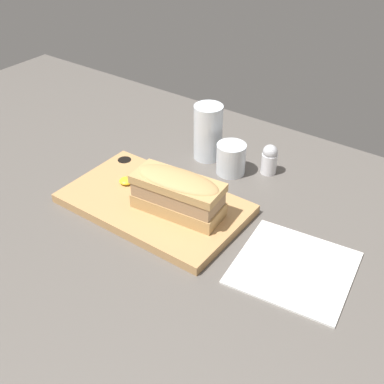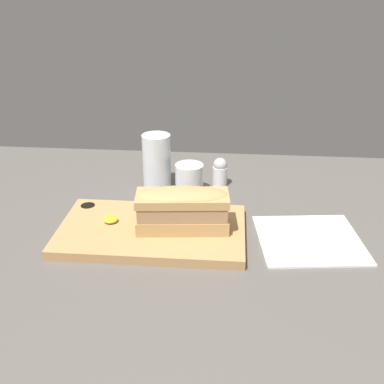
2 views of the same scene
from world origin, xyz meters
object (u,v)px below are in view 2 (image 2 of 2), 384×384
(serving_board, at_px, (152,230))
(napkin, at_px, (309,240))
(water_glass, at_px, (157,165))
(sandwich, at_px, (183,207))
(salt_shaker, at_px, (220,172))
(wine_glass, at_px, (189,180))

(serving_board, height_order, napkin, serving_board)
(water_glass, xyz_separation_m, napkin, (0.32, -0.21, -0.05))
(sandwich, distance_m, salt_shaker, 0.25)
(wine_glass, relative_size, salt_shaker, 1.01)
(water_glass, xyz_separation_m, wine_glass, (0.08, -0.02, -0.02))
(sandwich, height_order, salt_shaker, sandwich)
(water_glass, height_order, napkin, water_glass)
(salt_shaker, bearing_deg, wine_glass, -145.09)
(wine_glass, relative_size, napkin, 0.33)
(wine_glass, bearing_deg, sandwich, -88.42)
(serving_board, xyz_separation_m, sandwich, (0.06, 0.00, 0.05))
(serving_board, bearing_deg, sandwich, 1.68)
(wine_glass, height_order, salt_shaker, same)
(water_glass, distance_m, salt_shaker, 0.15)
(sandwich, xyz_separation_m, salt_shaker, (0.06, 0.24, -0.03))
(serving_board, relative_size, salt_shaker, 5.22)
(water_glass, relative_size, napkin, 0.61)
(serving_board, xyz_separation_m, salt_shaker, (0.12, 0.24, 0.02))
(wine_glass, bearing_deg, salt_shaker, 34.91)
(wine_glass, xyz_separation_m, napkin, (0.24, -0.19, -0.03))
(salt_shaker, bearing_deg, napkin, -53.20)
(sandwich, bearing_deg, salt_shaker, 75.45)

